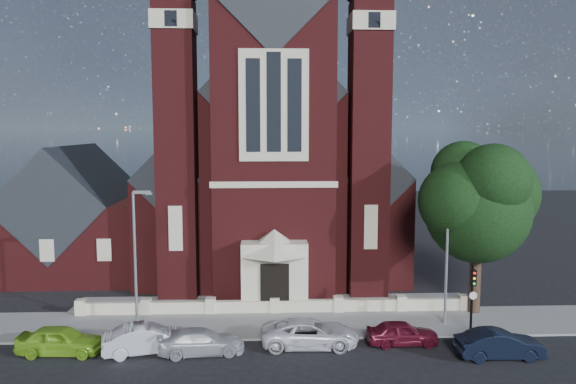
{
  "coord_description": "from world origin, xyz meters",
  "views": [
    {
      "loc": [
        -0.57,
        -27.64,
        11.56
      ],
      "look_at": [
        1.06,
        12.0,
        7.07
      ],
      "focal_mm": 35.0,
      "sensor_mm": 36.0,
      "label": 1
    }
  ],
  "objects_px": {
    "traffic_signal": "(473,290)",
    "car_white_suv": "(310,333)",
    "car_dark_red": "(402,333)",
    "church": "(271,166)",
    "street_lamp_right": "(449,249)",
    "car_lime_van": "(60,340)",
    "parish_hall": "(75,222)",
    "street_lamp_left": "(136,252)",
    "car_silver_a": "(147,339)",
    "car_navy": "(500,344)",
    "street_tree": "(481,204)",
    "car_silver_b": "(201,342)"
  },
  "relations": [
    {
      "from": "street_tree",
      "to": "street_lamp_right",
      "type": "bearing_deg",
      "value": -145.74
    },
    {
      "from": "street_lamp_left",
      "to": "church",
      "type": "bearing_deg",
      "value": 67.34
    },
    {
      "from": "church",
      "to": "street_lamp_left",
      "type": "bearing_deg",
      "value": -112.66
    },
    {
      "from": "street_lamp_right",
      "to": "car_lime_van",
      "type": "height_order",
      "value": "street_lamp_right"
    },
    {
      "from": "street_tree",
      "to": "car_lime_van",
      "type": "xyz_separation_m",
      "value": [
        -23.73,
        -5.12,
        -6.22
      ]
    },
    {
      "from": "car_dark_red",
      "to": "car_navy",
      "type": "bearing_deg",
      "value": -114.23
    },
    {
      "from": "street_lamp_left",
      "to": "street_lamp_right",
      "type": "distance_m",
      "value": 18.0
    },
    {
      "from": "parish_hall",
      "to": "traffic_signal",
      "type": "relative_size",
      "value": 3.05
    },
    {
      "from": "street_tree",
      "to": "street_lamp_right",
      "type": "relative_size",
      "value": 1.32
    },
    {
      "from": "traffic_signal",
      "to": "car_navy",
      "type": "distance_m",
      "value": 3.76
    },
    {
      "from": "street_lamp_right",
      "to": "car_lime_van",
      "type": "bearing_deg",
      "value": -170.86
    },
    {
      "from": "street_tree",
      "to": "car_silver_b",
      "type": "height_order",
      "value": "street_tree"
    },
    {
      "from": "parish_hall",
      "to": "church",
      "type": "bearing_deg",
      "value": 17.16
    },
    {
      "from": "car_silver_a",
      "to": "car_white_suv",
      "type": "distance_m",
      "value": 8.5
    },
    {
      "from": "street_tree",
      "to": "car_silver_b",
      "type": "distance_m",
      "value": 18.45
    },
    {
      "from": "car_silver_b",
      "to": "car_dark_red",
      "type": "bearing_deg",
      "value": -92.81
    },
    {
      "from": "traffic_signal",
      "to": "car_white_suv",
      "type": "xyz_separation_m",
      "value": [
        -9.21,
        -1.33,
        -1.86
      ]
    },
    {
      "from": "street_lamp_right",
      "to": "street_lamp_left",
      "type": "bearing_deg",
      "value": 180.0
    },
    {
      "from": "car_navy",
      "to": "car_silver_b",
      "type": "bearing_deg",
      "value": 84.99
    },
    {
      "from": "parish_hall",
      "to": "car_dark_red",
      "type": "relative_size",
      "value": 3.18
    },
    {
      "from": "street_lamp_left",
      "to": "car_white_suv",
      "type": "height_order",
      "value": "street_lamp_left"
    },
    {
      "from": "street_lamp_left",
      "to": "street_lamp_right",
      "type": "relative_size",
      "value": 1.0
    },
    {
      "from": "car_lime_van",
      "to": "car_silver_a",
      "type": "relative_size",
      "value": 0.95
    },
    {
      "from": "car_silver_b",
      "to": "traffic_signal",
      "type": "bearing_deg",
      "value": -89.0
    },
    {
      "from": "car_lime_van",
      "to": "street_lamp_right",
      "type": "bearing_deg",
      "value": -77.78
    },
    {
      "from": "car_lime_van",
      "to": "car_silver_a",
      "type": "bearing_deg",
      "value": -87.2
    },
    {
      "from": "traffic_signal",
      "to": "car_dark_red",
      "type": "relative_size",
      "value": 1.04
    },
    {
      "from": "street_lamp_left",
      "to": "street_lamp_right",
      "type": "bearing_deg",
      "value": 0.0
    },
    {
      "from": "car_lime_van",
      "to": "car_silver_a",
      "type": "height_order",
      "value": "car_silver_a"
    },
    {
      "from": "street_lamp_left",
      "to": "car_white_suv",
      "type": "bearing_deg",
      "value": -16.67
    },
    {
      "from": "car_lime_van",
      "to": "car_dark_red",
      "type": "distance_m",
      "value": 17.89
    },
    {
      "from": "car_lime_van",
      "to": "car_silver_a",
      "type": "distance_m",
      "value": 4.44
    },
    {
      "from": "parish_hall",
      "to": "street_lamp_right",
      "type": "distance_m",
      "value": 29.62
    },
    {
      "from": "car_navy",
      "to": "car_silver_a",
      "type": "bearing_deg",
      "value": 85.02
    },
    {
      "from": "traffic_signal",
      "to": "car_silver_a",
      "type": "bearing_deg",
      "value": -173.99
    },
    {
      "from": "street_lamp_left",
      "to": "car_silver_b",
      "type": "xyz_separation_m",
      "value": [
        4.02,
        -3.65,
        -3.96
      ]
    },
    {
      "from": "street_lamp_right",
      "to": "car_dark_red",
      "type": "xyz_separation_m",
      "value": [
        -3.34,
        -2.88,
        -3.94
      ]
    },
    {
      "from": "car_dark_red",
      "to": "parish_hall",
      "type": "bearing_deg",
      "value": 52.59
    },
    {
      "from": "street_lamp_left",
      "to": "car_silver_a",
      "type": "relative_size",
      "value": 1.78
    },
    {
      "from": "car_silver_b",
      "to": "car_navy",
      "type": "distance_m",
      "value": 15.18
    },
    {
      "from": "parish_hall",
      "to": "car_dark_red",
      "type": "bearing_deg",
      "value": -36.58
    },
    {
      "from": "traffic_signal",
      "to": "street_lamp_left",
      "type": "bearing_deg",
      "value": 175.24
    },
    {
      "from": "church",
      "to": "car_white_suv",
      "type": "distance_m",
      "value": 23.15
    },
    {
      "from": "car_navy",
      "to": "parish_hall",
      "type": "bearing_deg",
      "value": 54.8
    },
    {
      "from": "parish_hall",
      "to": "traffic_signal",
      "type": "xyz_separation_m",
      "value": [
        27.0,
        -15.57,
        -1.43
      ]
    },
    {
      "from": "church",
      "to": "car_navy",
      "type": "relative_size",
      "value": 8.04
    },
    {
      "from": "street_tree",
      "to": "traffic_signal",
      "type": "xyz_separation_m",
      "value": [
        -1.6,
        -3.28,
        -4.38
      ]
    },
    {
      "from": "parish_hall",
      "to": "car_white_suv",
      "type": "height_order",
      "value": "parish_hall"
    },
    {
      "from": "street_lamp_left",
      "to": "car_lime_van",
      "type": "bearing_deg",
      "value": -133.32
    },
    {
      "from": "church",
      "to": "car_dark_red",
      "type": "distance_m",
      "value": 24.05
    }
  ]
}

